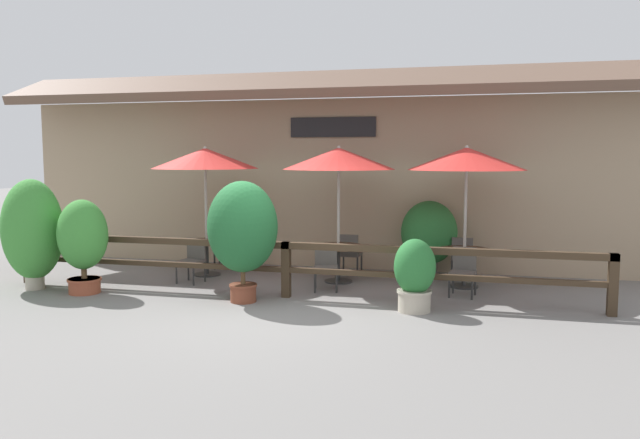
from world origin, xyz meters
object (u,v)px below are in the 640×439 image
Objects in this scene: patio_umbrella_far at (467,159)px; dining_table_near at (207,247)px; dining_table_middle at (338,253)px; chair_far_wallside at (462,256)px; potted_plant_broad_leaf at (415,274)px; dining_table_far at (464,257)px; potted_plant_entrance_palm at (83,239)px; patio_umbrella_middle at (339,159)px; chair_middle_streetside at (326,265)px; potted_plant_corner_fern at (429,234)px; potted_plant_small_flowering at (32,230)px; patio_umbrella_near at (205,158)px; chair_near_streetside at (193,258)px; chair_middle_wallside at (350,252)px; chair_near_wallside at (225,248)px; potted_plant_tall_tropical at (242,229)px; chair_far_streetside at (463,269)px.

dining_table_near is at bearing -178.93° from patio_umbrella_far.
chair_far_wallside reaches higher than dining_table_middle.
dining_table_middle is 0.85× the size of potted_plant_broad_leaf.
patio_umbrella_far is at bearing 70.73° from potted_plant_broad_leaf.
dining_table_near is at bearing -178.93° from dining_table_far.
patio_umbrella_far reaches higher than potted_plant_entrance_palm.
patio_umbrella_middle is 2.03m from chair_middle_streetside.
dining_table_near is 5.05m from dining_table_far.
chair_far_wallside is (2.35, 1.59, 0.00)m from chair_middle_streetside.
chair_middle_streetside is 0.55× the size of potted_plant_corner_fern.
potted_plant_small_flowering is (-5.18, -1.97, -1.28)m from patio_umbrella_middle.
potted_plant_entrance_palm is at bearing -124.42° from patio_umbrella_near.
dining_table_far is at bearing 70.73° from potted_plant_broad_leaf.
chair_near_streetside is 1.00× the size of chair_middle_wallside.
potted_plant_broad_leaf reaches higher than chair_middle_streetside.
dining_table_near is at bearing 55.58° from potted_plant_entrance_palm.
patio_umbrella_near reaches higher than dining_table_middle.
chair_middle_streetside is (2.57, -1.48, 0.00)m from chair_near_wallside.
potted_plant_small_flowering is 1.00× the size of potted_plant_tall_tropical.
chair_near_streetside is at bearing 140.12° from potted_plant_tall_tropical.
potted_plant_entrance_palm reaches higher than potted_plant_corner_fern.
chair_far_streetside reaches higher than dining_table_middle.
patio_umbrella_near is 2.75m from potted_plant_tall_tropical.
chair_middle_wallside is at bearing 27.37° from potted_plant_small_flowering.
dining_table_near is at bearing -90.00° from patio_umbrella_near.
potted_plant_corner_fern is (4.31, 1.73, 0.39)m from chair_near_streetside.
chair_near_wallside is 0.73× the size of potted_plant_broad_leaf.
chair_middle_wallside is (2.78, 0.74, -0.10)m from dining_table_near.
dining_table_near is at bearing 38.75° from potted_plant_small_flowering.
chair_far_wallside is 0.42× the size of potted_plant_tall_tropical.
dining_table_middle is 1.16× the size of chair_far_wallside.
chair_middle_wallside is 1.00× the size of chair_far_wallside.
patio_umbrella_middle is (2.72, -0.01, 0.00)m from patio_umbrella_near.
dining_table_far is 0.48× the size of potted_plant_tall_tropical.
patio_umbrella_far is 1.57× the size of potted_plant_entrance_palm.
chair_middle_streetside is at bearing 142.51° from chair_near_wallside.
patio_umbrella_far is at bearing 30.52° from potted_plant_tall_tropical.
chair_near_wallside is at bearing 83.26° from dining_table_near.
chair_middle_streetside reaches higher than dining_table_far.
potted_plant_small_flowering reaches higher than chair_middle_wallside.
dining_table_middle is at bearing -0.27° from dining_table_near.
patio_umbrella_middle is at bearing 59.04° from potted_plant_tall_tropical.
chair_far_streetside is 1.00× the size of chair_far_wallside.
potted_plant_entrance_palm is at bearing -153.71° from dining_table_middle.
chair_far_streetside is at bearing 20.81° from potted_plant_tall_tropical.
dining_table_far is (5.05, 0.09, -1.78)m from patio_umbrella_near.
chair_middle_streetside is 0.42× the size of potted_plant_tall_tropical.
chair_near_wallside is 3.15m from potted_plant_tall_tropical.
chair_far_streetside is at bearing 12.29° from potted_plant_entrance_palm.
potted_plant_small_flowering is 4.01m from potted_plant_tall_tropical.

